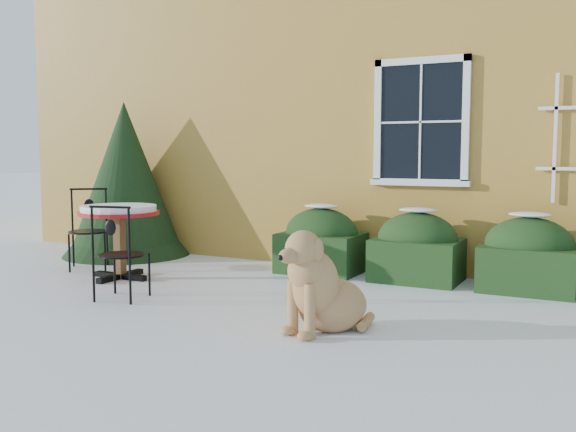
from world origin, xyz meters
The scene contains 8 objects.
ground centered at (0.00, 0.00, 0.00)m, with size 80.00×80.00×0.00m, color white.
house centered at (0.00, 7.00, 3.22)m, with size 12.40×8.40×6.40m.
hedge_row centered at (1.65, 2.55, 0.40)m, with size 4.95×0.80×0.91m.
evergreen_shrub centered at (-3.61, 2.52, 0.95)m, with size 1.95×1.95×2.37m.
bistro_table centered at (-2.37, 0.98, 0.77)m, with size 1.00×1.00×0.93m.
patio_chair_near centered at (-1.56, 0.08, 0.52)m, with size 0.55×0.54×1.03m.
patio_chair_far centered at (-3.26, 1.36, 0.55)m, with size 0.68×0.68×1.10m.
dog centered at (0.88, -0.08, 0.38)m, with size 0.80×1.01×0.95m.
Camera 1 is at (3.16, -5.15, 1.58)m, focal length 40.00 mm.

